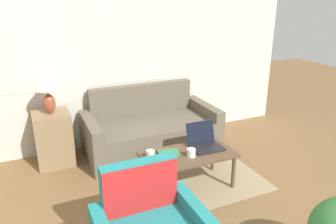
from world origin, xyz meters
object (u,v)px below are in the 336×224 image
(table_lamp, at_px, (47,87))
(book_red, at_px, (169,153))
(coffee_table, at_px, (188,157))
(laptop, at_px, (204,142))
(cup_navy, at_px, (150,154))
(cup_yellow, at_px, (191,153))
(couch, at_px, (150,132))
(snack_bowl, at_px, (164,163))

(table_lamp, distance_m, book_red, 1.71)
(coffee_table, height_order, laptop, laptop)
(coffee_table, distance_m, cup_navy, 0.44)
(laptop, xyz_separation_m, book_red, (-0.46, -0.02, -0.04))
(coffee_table, distance_m, cup_yellow, 0.12)
(cup_yellow, distance_m, book_red, 0.25)
(book_red, bearing_deg, cup_navy, 177.13)
(couch, height_order, table_lamp, table_lamp)
(cup_navy, distance_m, cup_yellow, 0.44)
(snack_bowl, bearing_deg, couch, 75.54)
(laptop, distance_m, snack_bowl, 0.64)
(table_lamp, relative_size, book_red, 1.93)
(table_lamp, bearing_deg, cup_navy, -52.61)
(cup_navy, relative_size, snack_bowl, 0.63)
(couch, height_order, laptop, couch)
(table_lamp, height_order, cup_yellow, table_lamp)
(coffee_table, height_order, cup_yellow, cup_yellow)
(coffee_table, xyz_separation_m, snack_bowl, (-0.36, -0.15, 0.08))
(couch, xyz_separation_m, book_red, (-0.18, -1.03, 0.17))
(coffee_table, bearing_deg, cup_navy, 170.84)
(couch, distance_m, cup_yellow, 1.19)
(couch, relative_size, book_red, 6.97)
(cup_navy, height_order, cup_yellow, same)
(laptop, relative_size, cup_yellow, 3.76)
(table_lamp, xyz_separation_m, coffee_table, (1.31, -1.23, -0.65))
(snack_bowl, bearing_deg, laptop, 20.61)
(book_red, bearing_deg, coffee_table, -15.13)
(laptop, relative_size, book_red, 1.36)
(table_lamp, bearing_deg, laptop, -36.52)
(table_lamp, bearing_deg, coffee_table, -43.16)
(laptop, bearing_deg, cup_yellow, -148.68)
(coffee_table, relative_size, cup_yellow, 10.96)
(couch, xyz_separation_m, table_lamp, (-1.27, 0.14, 0.76))
(laptop, relative_size, snack_bowl, 2.44)
(table_lamp, distance_m, cup_navy, 1.56)
(cup_navy, xyz_separation_m, book_red, (0.21, -0.01, -0.03))
(coffee_table, xyz_separation_m, cup_yellow, (-0.01, -0.08, 0.09))
(book_red, bearing_deg, table_lamp, 133.12)
(cup_yellow, height_order, book_red, cup_yellow)
(book_red, bearing_deg, laptop, 2.22)
(table_lamp, distance_m, laptop, 2.01)
(cup_navy, bearing_deg, coffee_table, -9.16)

